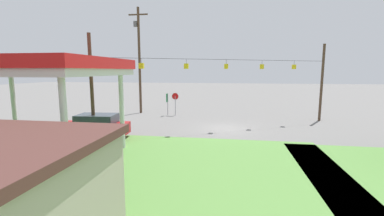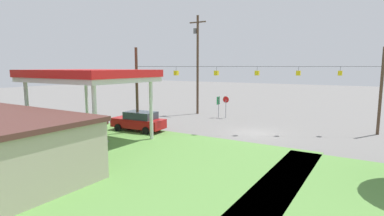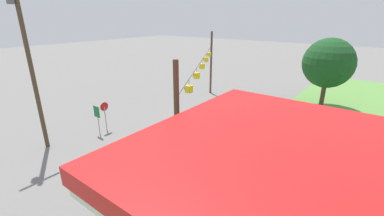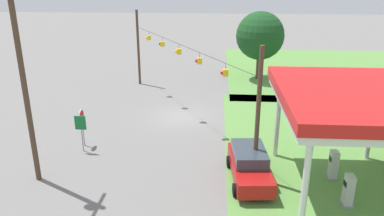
{
  "view_description": "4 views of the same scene",
  "coord_description": "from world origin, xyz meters",
  "px_view_note": "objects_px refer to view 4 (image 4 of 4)",
  "views": [
    {
      "loc": [
        -0.53,
        21.34,
        4.85
      ],
      "look_at": [
        2.48,
        2.21,
        2.02
      ],
      "focal_mm": 24.0,
      "sensor_mm": 36.0,
      "label": 1
    },
    {
      "loc": [
        -8.74,
        24.54,
        5.67
      ],
      "look_at": [
        4.18,
        3.72,
        2.34
      ],
      "focal_mm": 28.0,
      "sensor_mm": 36.0,
      "label": 2
    },
    {
      "loc": [
        16.85,
        11.77,
        9.0
      ],
      "look_at": [
        2.74,
        1.06,
        2.64
      ],
      "focal_mm": 24.0,
      "sensor_mm": 36.0,
      "label": 3
    },
    {
      "loc": [
        27.28,
        2.85,
        10.67
      ],
      "look_at": [
        4.73,
        1.28,
        2.48
      ],
      "focal_mm": 35.0,
      "sensor_mm": 36.0,
      "label": 4
    }
  ],
  "objects_px": {
    "route_sign": "(81,126)",
    "stop_sign_roadside": "(82,120)",
    "fuel_pump_near": "(333,166)",
    "gas_station_canopy": "(352,100)",
    "fuel_pump_far": "(348,191)",
    "utility_pole_main": "(20,63)",
    "car_at_pumps_front": "(249,164)",
    "tree_west_verge": "(260,36)"
  },
  "relations": [
    {
      "from": "route_sign",
      "to": "stop_sign_roadside",
      "type": "bearing_deg",
      "value": -165.99
    },
    {
      "from": "fuel_pump_near",
      "to": "stop_sign_roadside",
      "type": "bearing_deg",
      "value": -101.85
    },
    {
      "from": "gas_station_canopy",
      "to": "route_sign",
      "type": "height_order",
      "value": "gas_station_canopy"
    },
    {
      "from": "fuel_pump_near",
      "to": "fuel_pump_far",
      "type": "relative_size",
      "value": 1.0
    },
    {
      "from": "route_sign",
      "to": "utility_pole_main",
      "type": "xyz_separation_m",
      "value": [
        3.54,
        -1.27,
        4.82
      ]
    },
    {
      "from": "car_at_pumps_front",
      "to": "tree_west_verge",
      "type": "bearing_deg",
      "value": 168.64
    },
    {
      "from": "fuel_pump_near",
      "to": "fuel_pump_far",
      "type": "xyz_separation_m",
      "value": [
        2.54,
        0.0,
        0.0
      ]
    },
    {
      "from": "stop_sign_roadside",
      "to": "gas_station_canopy",
      "type": "bearing_deg",
      "value": -106.41
    },
    {
      "from": "gas_station_canopy",
      "to": "car_at_pumps_front",
      "type": "xyz_separation_m",
      "value": [
        -0.84,
        -4.58,
        -4.06
      ]
    },
    {
      "from": "fuel_pump_far",
      "to": "tree_west_verge",
      "type": "bearing_deg",
      "value": -174.72
    },
    {
      "from": "utility_pole_main",
      "to": "stop_sign_roadside",
      "type": "bearing_deg",
      "value": 166.33
    },
    {
      "from": "stop_sign_roadside",
      "to": "route_sign",
      "type": "height_order",
      "value": "stop_sign_roadside"
    },
    {
      "from": "fuel_pump_far",
      "to": "route_sign",
      "type": "relative_size",
      "value": 0.68
    },
    {
      "from": "stop_sign_roadside",
      "to": "utility_pole_main",
      "type": "distance_m",
      "value": 6.52
    },
    {
      "from": "stop_sign_roadside",
      "to": "car_at_pumps_front",
      "type": "bearing_deg",
      "value": -108.97
    },
    {
      "from": "car_at_pumps_front",
      "to": "utility_pole_main",
      "type": "distance_m",
      "value": 12.82
    },
    {
      "from": "fuel_pump_near",
      "to": "utility_pole_main",
      "type": "height_order",
      "value": "utility_pole_main"
    },
    {
      "from": "fuel_pump_far",
      "to": "car_at_pumps_front",
      "type": "height_order",
      "value": "car_at_pumps_front"
    },
    {
      "from": "fuel_pump_far",
      "to": "utility_pole_main",
      "type": "height_order",
      "value": "utility_pole_main"
    },
    {
      "from": "tree_west_verge",
      "to": "car_at_pumps_front",
      "type": "bearing_deg",
      "value": -6.71
    },
    {
      "from": "fuel_pump_near",
      "to": "tree_west_verge",
      "type": "bearing_deg",
      "value": -174.07
    },
    {
      "from": "fuel_pump_far",
      "to": "tree_west_verge",
      "type": "relative_size",
      "value": 0.23
    },
    {
      "from": "route_sign",
      "to": "tree_west_verge",
      "type": "relative_size",
      "value": 0.34
    },
    {
      "from": "fuel_pump_far",
      "to": "route_sign",
      "type": "distance_m",
      "value": 15.61
    },
    {
      "from": "car_at_pumps_front",
      "to": "utility_pole_main",
      "type": "relative_size",
      "value": 0.43
    },
    {
      "from": "fuel_pump_near",
      "to": "utility_pole_main",
      "type": "relative_size",
      "value": 0.14
    },
    {
      "from": "gas_station_canopy",
      "to": "fuel_pump_far",
      "type": "relative_size",
      "value": 5.47
    },
    {
      "from": "fuel_pump_near",
      "to": "stop_sign_roadside",
      "type": "relative_size",
      "value": 0.66
    },
    {
      "from": "gas_station_canopy",
      "to": "utility_pole_main",
      "type": "xyz_separation_m",
      "value": [
        -0.05,
        -16.08,
        1.55
      ]
    },
    {
      "from": "fuel_pump_near",
      "to": "utility_pole_main",
      "type": "distance_m",
      "value": 17.12
    },
    {
      "from": "route_sign",
      "to": "tree_west_verge",
      "type": "xyz_separation_m",
      "value": [
        -18.13,
        12.68,
        2.87
      ]
    },
    {
      "from": "gas_station_canopy",
      "to": "stop_sign_roadside",
      "type": "height_order",
      "value": "gas_station_canopy"
    },
    {
      "from": "utility_pole_main",
      "to": "gas_station_canopy",
      "type": "bearing_deg",
      "value": 89.83
    },
    {
      "from": "stop_sign_roadside",
      "to": "tree_west_verge",
      "type": "xyz_separation_m",
      "value": [
        -17.3,
        12.89,
        2.76
      ]
    },
    {
      "from": "fuel_pump_near",
      "to": "fuel_pump_far",
      "type": "bearing_deg",
      "value": 0.0
    },
    {
      "from": "car_at_pumps_front",
      "to": "route_sign",
      "type": "height_order",
      "value": "route_sign"
    },
    {
      "from": "stop_sign_roadside",
      "to": "utility_pole_main",
      "type": "xyz_separation_m",
      "value": [
        4.37,
        -1.06,
        4.71
      ]
    },
    {
      "from": "route_sign",
      "to": "tree_west_verge",
      "type": "distance_m",
      "value": 22.31
    },
    {
      "from": "fuel_pump_far",
      "to": "utility_pole_main",
      "type": "bearing_deg",
      "value": -94.7
    },
    {
      "from": "tree_west_verge",
      "to": "gas_station_canopy",
      "type": "bearing_deg",
      "value": 5.59
    },
    {
      "from": "gas_station_canopy",
      "to": "fuel_pump_near",
      "type": "distance_m",
      "value": 4.39
    },
    {
      "from": "fuel_pump_near",
      "to": "tree_west_verge",
      "type": "height_order",
      "value": "tree_west_verge"
    }
  ]
}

